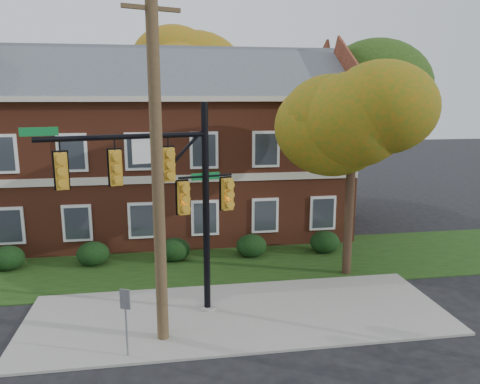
{
  "coord_description": "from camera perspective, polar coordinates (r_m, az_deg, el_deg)",
  "views": [
    {
      "loc": [
        -2.27,
        -13.39,
        7.24
      ],
      "look_at": [
        0.37,
        3.0,
        3.82
      ],
      "focal_mm": 35.0,
      "sensor_mm": 36.0,
      "label": 1
    }
  ],
  "objects": [
    {
      "name": "apartment_building",
      "position": [
        25.44,
        -8.57,
        6.42
      ],
      "size": [
        18.8,
        8.8,
        9.74
      ],
      "color": "brown",
      "rests_on": "ground"
    },
    {
      "name": "utility_pole",
      "position": [
        13.32,
        -10.05,
        2.74
      ],
      "size": [
        1.55,
        0.64,
        10.3
      ],
      "rotation": [
        0.0,
        0.0,
        0.34
      ],
      "color": "#473421",
      "rests_on": "ground"
    },
    {
      "name": "tree_right_rear",
      "position": [
        28.66,
        15.08,
        13.01
      ],
      "size": [
        6.3,
        5.95,
        10.62
      ],
      "color": "black",
      "rests_on": "ground"
    },
    {
      "name": "grass_strip",
      "position": [
        20.81,
        -2.36,
        -8.68
      ],
      "size": [
        30.0,
        6.0,
        0.04
      ],
      "primitive_type": "cube",
      "color": "#193811",
      "rests_on": "ground"
    },
    {
      "name": "hedge_left",
      "position": [
        21.42,
        -17.49,
        -7.2
      ],
      "size": [
        1.4,
        1.26,
        1.05
      ],
      "primitive_type": "ellipsoid",
      "color": "black",
      "rests_on": "ground"
    },
    {
      "name": "tree_near_right",
      "position": [
        18.82,
        14.51,
        9.52
      ],
      "size": [
        4.5,
        4.25,
        8.58
      ],
      "color": "black",
      "rests_on": "ground"
    },
    {
      "name": "ground",
      "position": [
        15.39,
        0.43,
        -16.44
      ],
      "size": [
        120.0,
        120.0,
        0.0
      ],
      "primitive_type": "plane",
      "color": "black",
      "rests_on": "ground"
    },
    {
      "name": "hedge_center",
      "position": [
        21.18,
        -8.02,
        -6.97
      ],
      "size": [
        1.4,
        1.26,
        1.05
      ],
      "primitive_type": "ellipsoid",
      "color": "black",
      "rests_on": "ground"
    },
    {
      "name": "sign_post",
      "position": [
        13.66,
        -13.77,
        -14.01
      ],
      "size": [
        0.29,
        0.15,
        2.07
      ],
      "rotation": [
        0.0,
        0.0,
        -0.4
      ],
      "color": "slate",
      "rests_on": "ground"
    },
    {
      "name": "hedge_far_right",
      "position": [
        22.39,
        10.29,
        -6.01
      ],
      "size": [
        1.4,
        1.26,
        1.05
      ],
      "primitive_type": "ellipsoid",
      "color": "black",
      "rests_on": "ground"
    },
    {
      "name": "traffic_signal",
      "position": [
        14.84,
        -8.82,
        0.39
      ],
      "size": [
        6.16,
        1.8,
        7.07
      ],
      "rotation": [
        0.0,
        0.0,
        0.26
      ],
      "color": "gray",
      "rests_on": "ground"
    },
    {
      "name": "hedge_far_left",
      "position": [
        22.22,
        -26.52,
        -7.23
      ],
      "size": [
        1.4,
        1.26,
        1.05
      ],
      "primitive_type": "ellipsoid",
      "color": "black",
      "rests_on": "ground"
    },
    {
      "name": "hedge_right",
      "position": [
        21.51,
        1.4,
        -6.56
      ],
      "size": [
        1.4,
        1.26,
        1.05
      ],
      "primitive_type": "ellipsoid",
      "color": "black",
      "rests_on": "ground"
    },
    {
      "name": "sidewalk",
      "position": [
        16.25,
        -0.18,
        -14.68
      ],
      "size": [
        14.0,
        5.0,
        0.08
      ],
      "primitive_type": "cube",
      "color": "gray",
      "rests_on": "ground"
    },
    {
      "name": "tree_far_rear",
      "position": [
        33.26,
        -6.58,
        14.32
      ],
      "size": [
        6.84,
        6.46,
        11.52
      ],
      "color": "black",
      "rests_on": "ground"
    }
  ]
}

